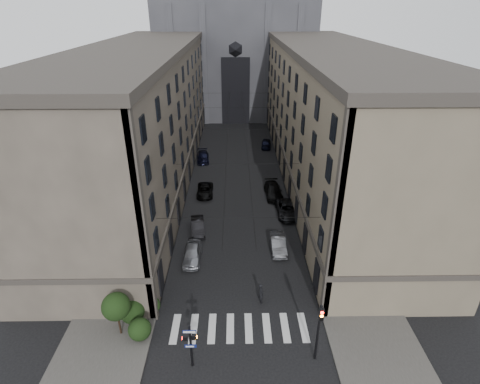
{
  "coord_description": "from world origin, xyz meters",
  "views": [
    {
      "loc": [
        -0.29,
        -17.35,
        23.7
      ],
      "look_at": [
        0.13,
        10.69,
        9.62
      ],
      "focal_mm": 28.0,
      "sensor_mm": 36.0,
      "label": 1
    }
  ],
  "objects_px": {
    "car_left_far": "(203,157)",
    "car_left_midfar": "(205,190)",
    "car_right_midnear": "(287,209)",
    "gothic_tower": "(235,33)",
    "car_right_near": "(278,244)",
    "car_right_midfar": "(273,191)",
    "traffic_light_right": "(319,327)",
    "pedestrian": "(261,293)",
    "car_left_midnear": "(198,227)",
    "car_left_near": "(192,254)",
    "car_right_far": "(266,144)",
    "pedestrian_signal_left": "(190,343)"
  },
  "relations": [
    {
      "from": "car_right_midnear",
      "to": "car_right_midfar",
      "type": "distance_m",
      "value": 5.29
    },
    {
      "from": "gothic_tower",
      "to": "car_right_midfar",
      "type": "relative_size",
      "value": 10.82
    },
    {
      "from": "car_left_near",
      "to": "car_right_far",
      "type": "bearing_deg",
      "value": 73.38
    },
    {
      "from": "pedestrian_signal_left",
      "to": "car_left_midfar",
      "type": "distance_m",
      "value": 27.64
    },
    {
      "from": "car_left_far",
      "to": "car_right_midfar",
      "type": "height_order",
      "value": "car_right_midfar"
    },
    {
      "from": "gothic_tower",
      "to": "car_left_far",
      "type": "relative_size",
      "value": 11.83
    },
    {
      "from": "car_left_near",
      "to": "car_right_near",
      "type": "bearing_deg",
      "value": 10.69
    },
    {
      "from": "pedestrian_signal_left",
      "to": "car_left_midfar",
      "type": "bearing_deg",
      "value": 91.94
    },
    {
      "from": "car_right_midnear",
      "to": "car_right_far",
      "type": "distance_m",
      "value": 24.68
    },
    {
      "from": "traffic_light_right",
      "to": "car_left_near",
      "type": "xyz_separation_m",
      "value": [
        -10.34,
        12.32,
        -2.52
      ]
    },
    {
      "from": "car_right_near",
      "to": "car_right_far",
      "type": "distance_m",
      "value": 32.2
    },
    {
      "from": "car_left_far",
      "to": "car_left_midfar",
      "type": "bearing_deg",
      "value": -89.35
    },
    {
      "from": "car_left_near",
      "to": "car_right_midnear",
      "type": "relative_size",
      "value": 0.85
    },
    {
      "from": "gothic_tower",
      "to": "car_right_far",
      "type": "xyz_separation_m",
      "value": [
        5.52,
        -26.88,
        -17.08
      ]
    },
    {
      "from": "traffic_light_right",
      "to": "car_left_midfar",
      "type": "xyz_separation_m",
      "value": [
        -10.05,
        27.15,
        -2.63
      ]
    },
    {
      "from": "traffic_light_right",
      "to": "car_left_midfar",
      "type": "height_order",
      "value": "traffic_light_right"
    },
    {
      "from": "car_left_far",
      "to": "car_left_midnear",
      "type": "bearing_deg",
      "value": -92.18
    },
    {
      "from": "gothic_tower",
      "to": "traffic_light_right",
      "type": "distance_m",
      "value": 74.67
    },
    {
      "from": "car_left_midfar",
      "to": "car_right_midnear",
      "type": "xyz_separation_m",
      "value": [
        10.65,
        -5.67,
        0.07
      ]
    },
    {
      "from": "car_right_far",
      "to": "pedestrian_signal_left",
      "type": "bearing_deg",
      "value": -95.3
    },
    {
      "from": "pedestrian_signal_left",
      "to": "car_right_far",
      "type": "distance_m",
      "value": 47.47
    },
    {
      "from": "traffic_light_right",
      "to": "car_left_far",
      "type": "bearing_deg",
      "value": 105.82
    },
    {
      "from": "car_right_far",
      "to": "traffic_light_right",
      "type": "bearing_deg",
      "value": -84.22
    },
    {
      "from": "traffic_light_right",
      "to": "car_left_far",
      "type": "xyz_separation_m",
      "value": [
        -11.27,
        39.77,
        -2.58
      ]
    },
    {
      "from": "traffic_light_right",
      "to": "car_left_midnear",
      "type": "xyz_separation_m",
      "value": [
        -10.23,
        17.66,
        -2.58
      ]
    },
    {
      "from": "car_left_midfar",
      "to": "car_left_midnear",
      "type": "bearing_deg",
      "value": -92.57
    },
    {
      "from": "car_left_midnear",
      "to": "pedestrian",
      "type": "distance_m",
      "value": 13.31
    },
    {
      "from": "car_left_far",
      "to": "car_right_far",
      "type": "xyz_separation_m",
      "value": [
        11.19,
        6.39,
        0.01
      ]
    },
    {
      "from": "car_right_near",
      "to": "pedestrian",
      "type": "height_order",
      "value": "pedestrian"
    },
    {
      "from": "traffic_light_right",
      "to": "car_right_far",
      "type": "distance_m",
      "value": 46.23
    },
    {
      "from": "car_right_midfar",
      "to": "car_left_midfar",
      "type": "bearing_deg",
      "value": 174.19
    },
    {
      "from": "gothic_tower",
      "to": "car_left_midnear",
      "type": "xyz_separation_m",
      "value": [
        -4.63,
        -55.38,
        -17.09
      ]
    },
    {
      "from": "pedestrian_signal_left",
      "to": "car_right_midfar",
      "type": "xyz_separation_m",
      "value": [
        8.49,
        27.05,
        -1.54
      ]
    },
    {
      "from": "car_left_midfar",
      "to": "car_right_near",
      "type": "distance_m",
      "value": 15.81
    },
    {
      "from": "gothic_tower",
      "to": "car_right_near",
      "type": "distance_m",
      "value": 61.62
    },
    {
      "from": "traffic_light_right",
      "to": "pedestrian",
      "type": "relative_size",
      "value": 2.6
    },
    {
      "from": "car_right_far",
      "to": "car_left_far",
      "type": "bearing_deg",
      "value": -144.61
    },
    {
      "from": "car_left_midfar",
      "to": "car_right_midnear",
      "type": "height_order",
      "value": "car_right_midnear"
    },
    {
      "from": "gothic_tower",
      "to": "car_left_far",
      "type": "height_order",
      "value": "gothic_tower"
    },
    {
      "from": "pedestrian_signal_left",
      "to": "car_left_far",
      "type": "distance_m",
      "value": 40.28
    },
    {
      "from": "car_right_near",
      "to": "car_right_midfar",
      "type": "distance_m",
      "value": 12.67
    },
    {
      "from": "car_left_midnear",
      "to": "car_right_midnear",
      "type": "xyz_separation_m",
      "value": [
        10.83,
        3.82,
        0.03
      ]
    },
    {
      "from": "car_right_far",
      "to": "pedestrian",
      "type": "distance_m",
      "value": 40.24
    },
    {
      "from": "traffic_light_right",
      "to": "car_left_midfar",
      "type": "relative_size",
      "value": 1.1
    },
    {
      "from": "traffic_light_right",
      "to": "car_right_near",
      "type": "distance_m",
      "value": 14.28
    },
    {
      "from": "car_right_midnear",
      "to": "pedestrian",
      "type": "xyz_separation_m",
      "value": [
        -4.27,
        -15.41,
        0.27
      ]
    },
    {
      "from": "car_right_midfar",
      "to": "pedestrian",
      "type": "relative_size",
      "value": 2.68
    },
    {
      "from": "gothic_tower",
      "to": "car_left_midfar",
      "type": "distance_m",
      "value": 49.18
    },
    {
      "from": "car_left_far",
      "to": "car_right_midnear",
      "type": "bearing_deg",
      "value": -61.9
    },
    {
      "from": "car_right_near",
      "to": "car_right_midfar",
      "type": "xyz_separation_m",
      "value": [
        0.69,
        12.65,
        0.05
      ]
    }
  ]
}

